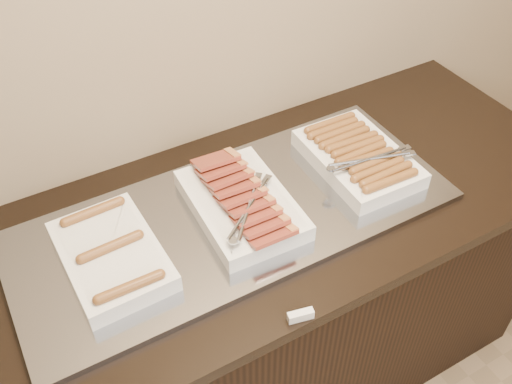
# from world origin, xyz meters

# --- Properties ---
(counter) EXTENTS (2.06, 0.76, 0.90)m
(counter) POSITION_xyz_m (0.00, 2.13, 0.45)
(counter) COLOR black
(counter) RESTS_ON ground
(warming_tray) EXTENTS (1.20, 0.50, 0.02)m
(warming_tray) POSITION_xyz_m (-0.03, 2.13, 0.91)
(warming_tray) COLOR #90949D
(warming_tray) RESTS_ON counter
(dish_left) EXTENTS (0.23, 0.34, 0.07)m
(dish_left) POSITION_xyz_m (-0.37, 2.13, 0.95)
(dish_left) COLOR white
(dish_left) RESTS_ON warming_tray
(dish_center) EXTENTS (0.26, 0.39, 0.09)m
(dish_center) POSITION_xyz_m (-0.01, 2.13, 0.95)
(dish_center) COLOR white
(dish_center) RESTS_ON warming_tray
(dish_right) EXTENTS (0.27, 0.37, 0.08)m
(dish_right) POSITION_xyz_m (0.38, 2.13, 0.95)
(dish_right) COLOR white
(dish_right) RESTS_ON warming_tray
(label_holder) EXTENTS (0.06, 0.03, 0.02)m
(label_holder) POSITION_xyz_m (-0.05, 1.77, 0.91)
(label_holder) COLOR white
(label_holder) RESTS_ON counter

